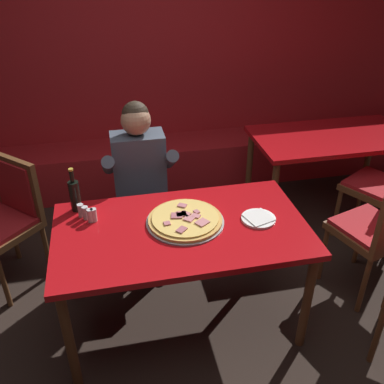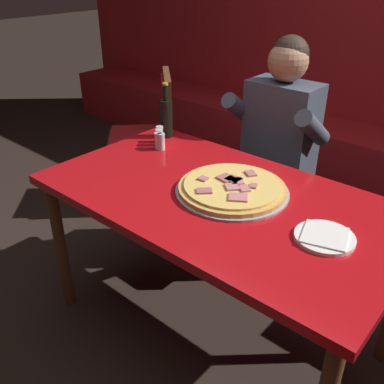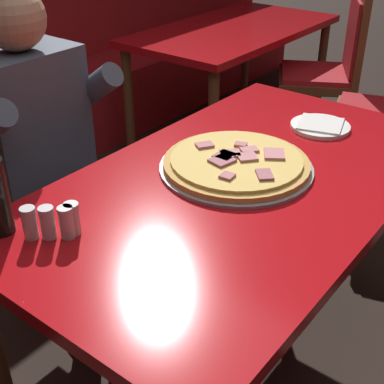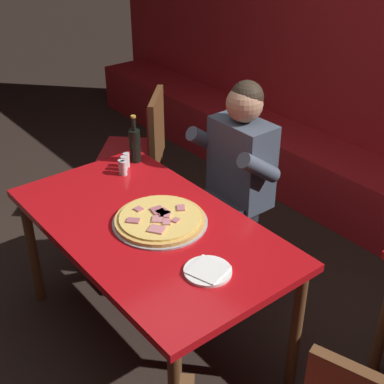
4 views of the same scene
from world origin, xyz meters
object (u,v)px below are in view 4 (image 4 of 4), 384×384
object	(u,v)px
main_dining_table	(149,236)
pizza	(160,220)
shaker_oregano	(124,164)
dining_chair_far_left	(140,146)
shaker_black_pepper	(124,169)
shaker_parmesan	(127,161)
diner_seated_blue_shirt	(230,178)
shaker_red_pepper_flakes	(122,168)
plate_white_paper	(208,271)
beer_bottle	(135,144)

from	to	relation	value
main_dining_table	pizza	bearing A→B (deg)	54.93
shaker_oregano	dining_chair_far_left	bearing A→B (deg)	139.94
shaker_oregano	main_dining_table	bearing A→B (deg)	-20.84
main_dining_table	shaker_oregano	world-z (taller)	shaker_oregano
shaker_black_pepper	dining_chair_far_left	distance (m)	0.84
shaker_parmesan	diner_seated_blue_shirt	distance (m)	0.62
main_dining_table	shaker_oregano	xyz separation A→B (m)	(-0.55, 0.21, 0.12)
shaker_parmesan	dining_chair_far_left	size ratio (longest dim) A/B	0.09
diner_seated_blue_shirt	shaker_parmesan	bearing A→B (deg)	-132.28
shaker_parmesan	shaker_red_pepper_flakes	size ratio (longest dim) A/B	1.00
shaker_black_pepper	shaker_red_pepper_flakes	xyz separation A→B (m)	(-0.02, -0.00, 0.00)
shaker_parmesan	dining_chair_far_left	bearing A→B (deg)	140.57
pizza	shaker_oregano	distance (m)	0.61
shaker_black_pepper	diner_seated_blue_shirt	bearing A→B (deg)	57.28
plate_white_paper	diner_seated_blue_shirt	bearing A→B (deg)	131.99
plate_white_paper	dining_chair_far_left	distance (m)	1.76
pizza	shaker_parmesan	world-z (taller)	shaker_parmesan
shaker_red_pepper_flakes	diner_seated_blue_shirt	distance (m)	0.64
shaker_black_pepper	shaker_parmesan	bearing A→B (deg)	138.84
shaker_parmesan	dining_chair_far_left	distance (m)	0.74
shaker_parmesan	shaker_black_pepper	distance (m)	0.10
beer_bottle	shaker_red_pepper_flakes	world-z (taller)	beer_bottle
shaker_red_pepper_flakes	shaker_oregano	bearing A→B (deg)	129.34
shaker_red_pepper_flakes	shaker_parmesan	bearing A→B (deg)	129.54
plate_white_paper	beer_bottle	distance (m)	1.14
beer_bottle	dining_chair_far_left	distance (m)	0.70
shaker_oregano	dining_chair_far_left	world-z (taller)	dining_chair_far_left
plate_white_paper	pizza	bearing A→B (deg)	171.82
diner_seated_blue_shirt	dining_chair_far_left	world-z (taller)	diner_seated_blue_shirt
shaker_parmesan	diner_seated_blue_shirt	bearing A→B (deg)	47.72
beer_bottle	dining_chair_far_left	size ratio (longest dim) A/B	0.31
shaker_red_pepper_flakes	dining_chair_far_left	distance (m)	0.82
main_dining_table	shaker_black_pepper	world-z (taller)	shaker_black_pepper
shaker_black_pepper	dining_chair_far_left	bearing A→B (deg)	140.35
shaker_oregano	diner_seated_blue_shirt	bearing A→B (deg)	51.72
main_dining_table	dining_chair_far_left	world-z (taller)	dining_chair_far_left
beer_bottle	dining_chair_far_left	world-z (taller)	beer_bottle
main_dining_table	shaker_red_pepper_flakes	xyz separation A→B (m)	(-0.52, 0.17, 0.12)
pizza	beer_bottle	bearing A→B (deg)	156.52
shaker_parmesan	beer_bottle	bearing A→B (deg)	109.16
shaker_black_pepper	shaker_oregano	xyz separation A→B (m)	(-0.05, 0.03, 0.00)
plate_white_paper	beer_bottle	bearing A→B (deg)	162.48
beer_bottle	shaker_oregano	bearing A→B (deg)	-63.93
shaker_oregano	shaker_red_pepper_flakes	bearing A→B (deg)	-50.66
diner_seated_blue_shirt	dining_chair_far_left	xyz separation A→B (m)	(-0.95, -0.01, -0.14)
shaker_parmesan	dining_chair_far_left	world-z (taller)	dining_chair_far_left
pizza	plate_white_paper	xyz separation A→B (m)	(0.44, -0.06, -0.01)
plate_white_paper	shaker_black_pepper	distance (m)	1.00
main_dining_table	diner_seated_blue_shirt	distance (m)	0.72
shaker_red_pepper_flakes	dining_chair_far_left	xyz separation A→B (m)	(-0.60, 0.51, -0.23)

